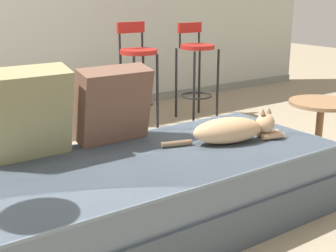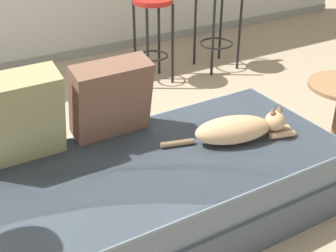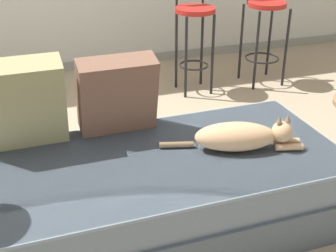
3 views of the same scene
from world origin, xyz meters
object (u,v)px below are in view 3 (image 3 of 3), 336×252
object	(u,v)px
couch	(147,194)
bar_stool_by_doorway	(265,20)
cat	(241,136)
throw_pillow_corner	(19,104)
throw_pillow_middle	(117,95)
bar_stool_near_window	(194,24)

from	to	relation	value
couch	bar_stool_by_doorway	xyz separation A→B (m)	(1.61, 1.72, 0.37)
cat	throw_pillow_corner	bearing A→B (deg)	159.53
throw_pillow_middle	couch	bearing A→B (deg)	-81.16
bar_stool_by_doorway	cat	bearing A→B (deg)	-122.08
throw_pillow_middle	cat	xyz separation A→B (m)	(0.55, -0.40, -0.15)
bar_stool_by_doorway	throw_pillow_middle	bearing A→B (deg)	-140.56
couch	cat	world-z (taller)	cat
couch	bar_stool_by_doorway	distance (m)	2.39
couch	throw_pillow_corner	bearing A→B (deg)	148.32
cat	bar_stool_near_window	bearing A→B (deg)	76.28
cat	bar_stool_near_window	size ratio (longest dim) A/B	0.73
couch	cat	size ratio (longest dim) A/B	2.84
couch	throw_pillow_corner	size ratio (longest dim) A/B	4.24
cat	bar_stool_by_doorway	size ratio (longest dim) A/B	0.76
throw_pillow_middle	bar_stool_near_window	world-z (taller)	bar_stool_near_window
couch	throw_pillow_corner	xyz separation A→B (m)	(-0.56, 0.35, 0.45)
cat	couch	bearing A→B (deg)	174.47
throw_pillow_middle	bar_stool_by_doorway	world-z (taller)	bar_stool_by_doorway
bar_stool_near_window	bar_stool_by_doorway	size ratio (longest dim) A/B	1.03
couch	throw_pillow_middle	world-z (taller)	throw_pillow_middle
cat	bar_stool_by_doorway	bearing A→B (deg)	57.92
couch	bar_stool_by_doorway	world-z (taller)	bar_stool_by_doorway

